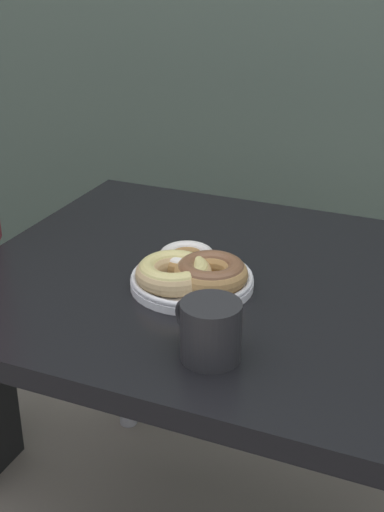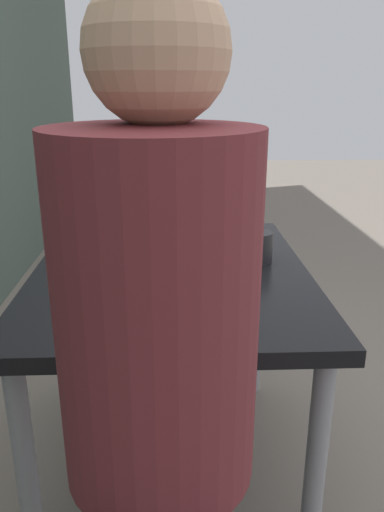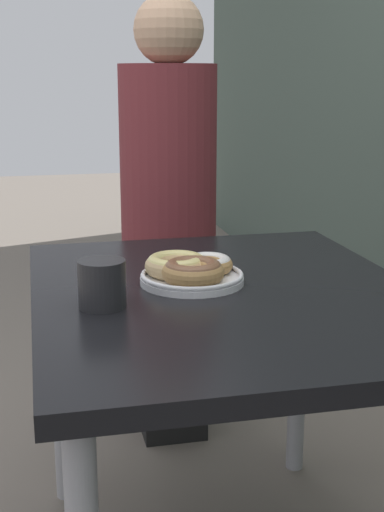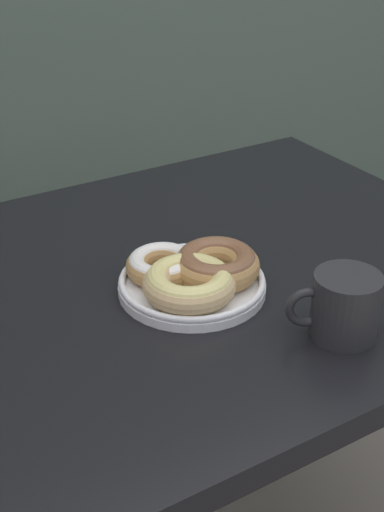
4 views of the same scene
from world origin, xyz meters
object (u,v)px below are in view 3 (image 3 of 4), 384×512
Objects in this scene: person_figure at (168,223)px; dining_table at (226,327)px; donut_plate at (190,270)px; coffee_mug at (103,283)px.

dining_table is at bearing -1.48° from person_figure.
person_figure is at bearing 178.52° from dining_table.
donut_plate is (-0.06, -0.06, 0.11)m from dining_table.
person_figure reaches higher than donut_plate.
coffee_mug reaches higher than donut_plate.
person_figure reaches higher than dining_table.
dining_table is 0.30m from coffee_mug.
person_figure is (-0.68, 0.08, -0.04)m from donut_plate.
person_figure is at bearing 173.05° from donut_plate.
coffee_mug is 0.09× the size of person_figure.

